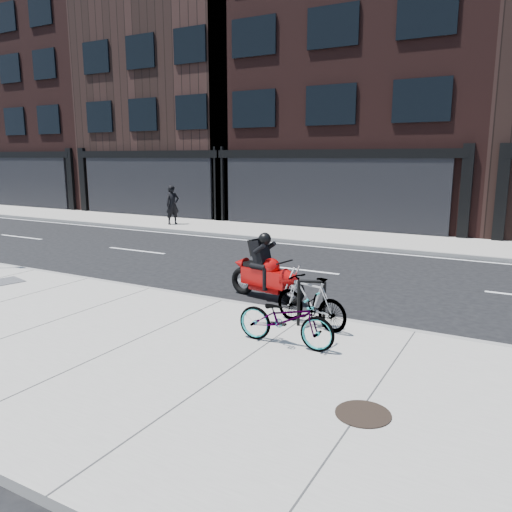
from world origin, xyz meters
The scene contains 13 objects.
ground centered at (0.00, 0.00, 0.00)m, with size 120.00×120.00×0.00m, color black.
sidewalk_near centered at (0.00, -5.00, 0.07)m, with size 60.00×6.00×0.13m, color gray.
sidewalk_far centered at (0.00, 7.75, 0.07)m, with size 60.00×3.50×0.13m, color gray.
building_west centered at (-22.00, 14.50, 6.75)m, with size 10.00×10.00×13.50m, color black.
building_midwest centered at (-12.00, 14.50, 6.00)m, with size 10.00×10.00×12.00m, color black.
building_center centered at (-2.00, 14.50, 7.25)m, with size 12.00×10.00×14.50m, color black.
bike_rack centered at (2.30, -2.60, 0.63)m, with size 0.49×0.20×0.86m.
bicycle_front centered at (2.29, -3.64, 0.57)m, with size 0.58×1.68×0.88m, color gray.
bicycle_rear centered at (2.28, -2.60, 0.60)m, with size 0.44×1.55×0.93m, color gray.
motorcycle centered at (0.66, -1.06, 0.61)m, with size 2.01×0.73×1.50m.
pedestrian centered at (-8.53, 7.21, 1.00)m, with size 0.64×0.42×1.74m, color black.
manhole_cover centered at (4.06, -5.21, 0.14)m, with size 0.66×0.66×0.01m, color black.
utility_grate centered at (-5.51, -3.20, 0.14)m, with size 0.75×0.75×0.01m, color #4A4B4D.
Camera 1 is at (5.56, -10.56, 3.12)m, focal length 35.00 mm.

